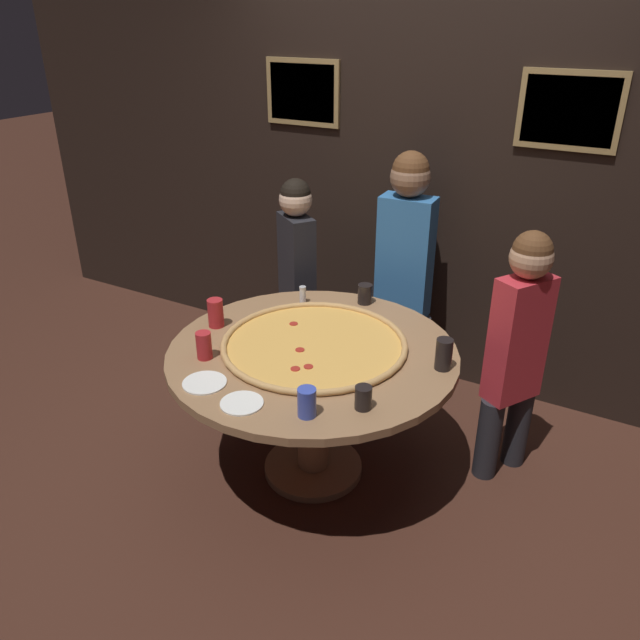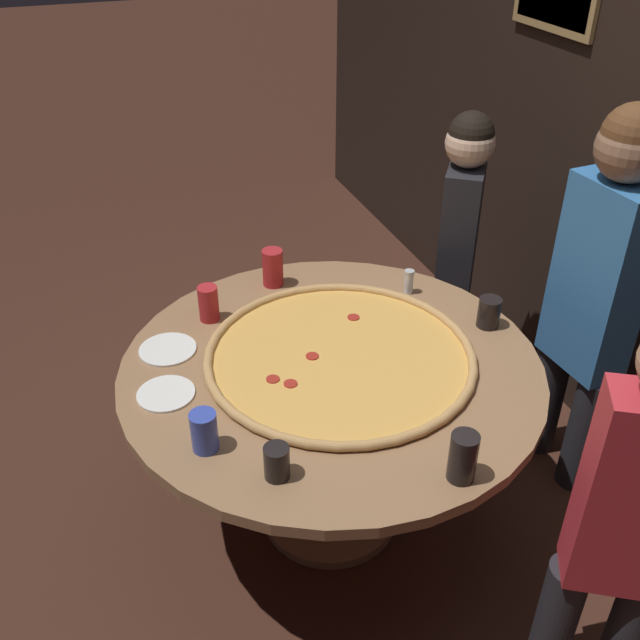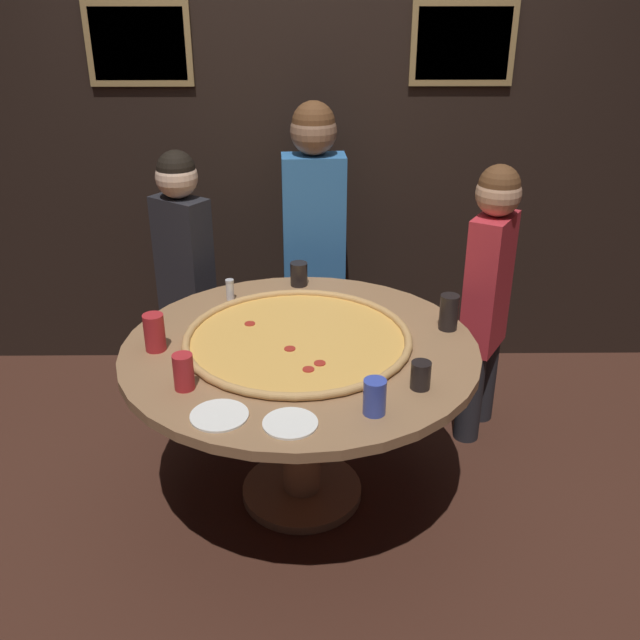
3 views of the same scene
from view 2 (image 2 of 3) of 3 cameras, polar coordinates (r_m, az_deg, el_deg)
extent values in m
plane|color=#422319|center=(2.89, 0.78, -15.27)|extent=(24.00, 24.00, 0.00)
cylinder|color=#936B47|center=(2.39, 0.91, -3.81)|extent=(1.41, 1.41, 0.04)
cylinder|color=#936B47|center=(2.64, 0.84, -10.23)|extent=(0.16, 0.16, 0.70)
cylinder|color=#936B47|center=(2.87, 0.78, -15.01)|extent=(0.52, 0.52, 0.04)
cylinder|color=#E5A84C|center=(2.40, 1.60, -3.00)|extent=(0.88, 0.88, 0.01)
torus|color=tan|center=(2.39, 1.60, -2.81)|extent=(0.92, 0.92, 0.03)
cylinder|color=#A8281E|center=(2.27, -2.38, -5.11)|extent=(0.04, 0.04, 0.00)
cylinder|color=#A8281E|center=(2.39, -0.62, -2.91)|extent=(0.04, 0.04, 0.00)
cylinder|color=#A8281E|center=(2.29, -3.79, -4.74)|extent=(0.04, 0.04, 0.00)
cylinder|color=#A8281E|center=(2.59, 2.69, 0.22)|extent=(0.04, 0.04, 0.00)
cylinder|color=black|center=(2.61, 13.37, 0.59)|extent=(0.08, 0.08, 0.11)
cylinder|color=black|center=(1.97, 11.36, -10.70)|extent=(0.08, 0.08, 0.15)
cylinder|color=#384CB7|center=(2.05, -9.25, -8.79)|extent=(0.08, 0.08, 0.13)
cylinder|color=#B22328|center=(2.60, -8.91, 1.32)|extent=(0.07, 0.07, 0.13)
cylinder|color=black|center=(1.96, -3.48, -11.28)|extent=(0.07, 0.07, 0.10)
cylinder|color=#B22328|center=(2.78, -3.80, 4.20)|extent=(0.08, 0.08, 0.15)
cylinder|color=white|center=(2.30, -12.22, -5.79)|extent=(0.18, 0.18, 0.01)
cylinder|color=white|center=(2.49, -12.08, -2.31)|extent=(0.20, 0.20, 0.01)
cylinder|color=silver|center=(2.76, 7.11, 2.95)|extent=(0.04, 0.04, 0.08)
cylinder|color=#B7B7BC|center=(2.73, 7.17, 3.83)|extent=(0.04, 0.04, 0.01)
cylinder|color=#232328|center=(2.49, 23.45, -21.74)|extent=(0.17, 0.17, 0.46)
cylinder|color=#232328|center=(2.44, 18.40, -21.66)|extent=(0.17, 0.17, 0.46)
cube|color=red|center=(2.06, 24.05, -12.63)|extent=(0.27, 0.31, 0.64)
cylinder|color=#232328|center=(3.01, 20.43, -8.38)|extent=(0.15, 0.15, 0.53)
cylinder|color=#232328|center=(3.14, 17.64, -5.86)|extent=(0.15, 0.15, 0.53)
cube|color=#3370B2|center=(2.73, 21.38, 3.10)|extent=(0.32, 0.19, 0.74)
sphere|color=#8C664C|center=(2.54, 23.62, 12.51)|extent=(0.23, 0.23, 0.23)
sphere|color=brown|center=(2.53, 23.82, 13.35)|extent=(0.21, 0.21, 0.21)
cylinder|color=#232328|center=(3.32, 9.85, -2.88)|extent=(0.17, 0.17, 0.46)
cylinder|color=#232328|center=(3.49, 10.27, -0.94)|extent=(0.17, 0.17, 0.46)
cube|color=#232328|center=(3.13, 11.04, 6.42)|extent=(0.31, 0.28, 0.64)
sphere|color=beige|center=(2.96, 11.93, 13.70)|extent=(0.20, 0.20, 0.20)
sphere|color=black|center=(2.95, 12.01, 14.33)|extent=(0.18, 0.18, 0.18)
camera|label=1|loc=(1.64, -94.85, -1.00)|focal=35.00mm
camera|label=3|loc=(2.48, -68.65, 10.65)|focal=40.00mm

